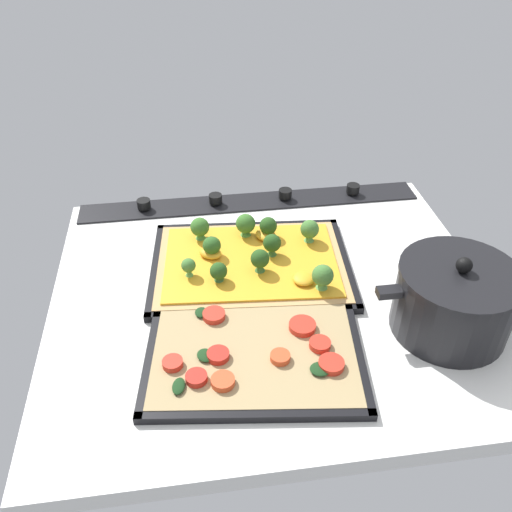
% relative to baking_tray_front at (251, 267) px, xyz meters
% --- Properties ---
extents(ground_plane, '(0.75, 0.66, 0.03)m').
position_rel_baking_tray_front_xyz_m(ground_plane, '(-0.03, 0.07, -0.02)').
color(ground_plane, silver).
extents(stove_control_panel, '(0.72, 0.07, 0.03)m').
position_rel_baking_tray_front_xyz_m(stove_control_panel, '(-0.03, -0.22, 0.00)').
color(stove_control_panel, black).
rests_on(stove_control_panel, ground_plane).
extents(baking_tray_front, '(0.38, 0.29, 0.01)m').
position_rel_baking_tray_front_xyz_m(baking_tray_front, '(0.00, 0.00, 0.00)').
color(baking_tray_front, black).
rests_on(baking_tray_front, ground_plane).
extents(broccoli_pizza, '(0.35, 0.27, 0.06)m').
position_rel_baking_tray_front_xyz_m(broccoli_pizza, '(-0.00, -0.00, 0.02)').
color(broccoli_pizza, tan).
rests_on(broccoli_pizza, baking_tray_front).
extents(baking_tray_back, '(0.35, 0.30, 0.01)m').
position_rel_baking_tray_front_xyz_m(baking_tray_back, '(0.02, 0.20, 0.00)').
color(baking_tray_back, black).
rests_on(baking_tray_back, ground_plane).
extents(veggie_pizza_back, '(0.33, 0.27, 0.02)m').
position_rel_baking_tray_front_xyz_m(veggie_pizza_back, '(0.02, 0.20, 0.01)').
color(veggie_pizza_back, tan).
rests_on(veggie_pizza_back, baking_tray_back).
extents(cooking_pot, '(0.25, 0.18, 0.14)m').
position_rel_baking_tray_front_xyz_m(cooking_pot, '(-0.29, 0.19, 0.05)').
color(cooking_pot, black).
rests_on(cooking_pot, ground_plane).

